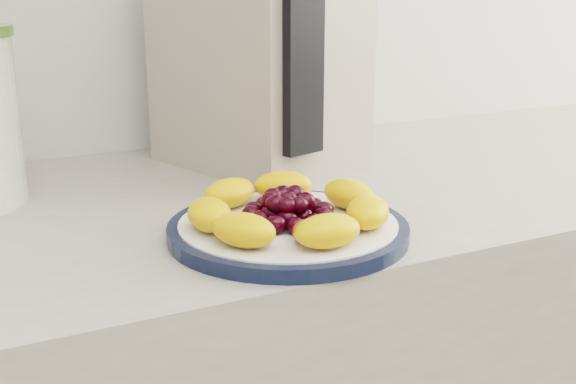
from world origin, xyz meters
name	(u,v)px	position (x,y,z in m)	size (l,w,h in m)	color
plate_rim	(288,230)	(0.03, 1.02, 0.91)	(0.26, 0.26, 0.01)	#0F1933
plate_face	(288,229)	(0.03, 1.02, 0.91)	(0.23, 0.23, 0.02)	white
appliance_body	(257,47)	(0.14, 1.33, 1.07)	(0.20, 0.28, 0.34)	#A99E91
appliance_panel	(302,53)	(0.13, 1.18, 1.08)	(0.06, 0.02, 0.26)	black
fruit_plate	(289,209)	(0.03, 1.02, 0.93)	(0.22, 0.22, 0.04)	orange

